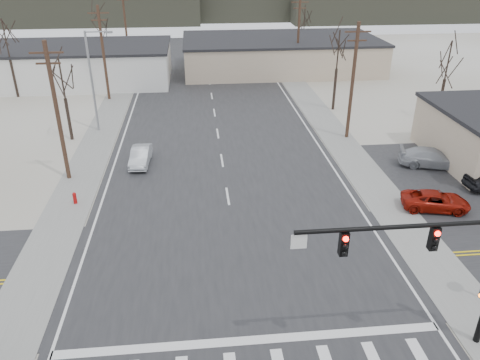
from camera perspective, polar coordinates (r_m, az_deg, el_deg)
The scene contains 28 objects.
ground at distance 25.52m, azimuth -0.12°, elevation -10.69°, with size 140.00×140.00×0.00m, color silver.
main_road at distance 38.47m, azimuth -2.31°, elevation 2.99°, with size 18.00×110.00×0.05m, color #242427.
cross_road at distance 25.50m, azimuth -0.12°, elevation -10.65°, with size 90.00×10.00×0.04m, color #242427.
sidewalk_left at distance 43.90m, azimuth -16.73°, elevation 4.94°, with size 3.00×90.00×0.06m, color gray.
sidewalk_right at distance 44.84m, azimuth 10.99°, elevation 6.06°, with size 3.00×90.00×0.06m, color gray.
traffic_signal_mast at distance 20.24m, azimuth 24.88°, elevation -8.47°, with size 8.95×0.43×7.20m.
fire_hydrant at distance 32.98m, azimuth -19.49°, elevation -2.09°, with size 0.24×0.24×0.87m.
building_left_far at distance 63.18m, azimuth -18.94°, elevation 13.25°, with size 22.30×12.30×4.50m.
building_right_far at distance 66.62m, azimuth 4.92°, elevation 15.10°, with size 26.30×14.30×4.30m.
upole_left_b at distance 35.09m, azimuth -21.41°, elevation 7.85°, with size 2.20×0.30×10.00m.
upole_left_c at distance 54.02m, azimuth -16.33°, elevation 14.75°, with size 2.20×0.30×10.00m.
upole_left_d at distance 73.51m, azimuth -13.80°, elevation 18.00°, with size 2.20×0.30×10.00m.
upole_right_a at distance 41.76m, azimuth 13.58°, elevation 11.76°, with size 2.20×0.30×10.00m.
upole_right_b at distance 62.50m, azimuth 7.12°, elevation 17.09°, with size 2.20×0.30×10.00m.
streetlight_main at distance 44.32m, azimuth -17.43°, elevation 11.96°, with size 2.40×0.25×9.00m.
tree_left_near at distance 42.90m, azimuth -20.85°, elevation 11.17°, with size 3.30×3.30×7.35m.
tree_right_mid at distance 49.32m, azimuth 11.87°, elevation 15.01°, with size 3.74×3.74×8.33m.
tree_left_far at distance 67.88m, azimuth -16.70°, elevation 17.89°, with size 3.96×3.96×8.82m.
tree_right_far at distance 74.79m, azimuth 7.87°, elevation 18.89°, with size 3.52×3.52×7.84m.
tree_lot at distance 49.51m, azimuth 24.03°, elevation 12.95°, with size 3.52×3.52×7.84m.
tree_left_mid at distance 58.48m, azimuth -26.64°, elevation 14.99°, with size 3.96×3.96×8.82m.
hill_left at distance 117.54m, azimuth -23.33°, elevation 18.88°, with size 70.00×18.00×7.00m, color #333026.
hill_right at distance 122.47m, azimuth 20.62°, elevation 19.20°, with size 60.00×18.00×5.50m, color #333026.
sedan_crossing at distance 37.50m, azimuth -12.03°, elevation 2.87°, with size 1.38×3.95×1.30m, color #A8ACB3.
car_far_a at distance 72.90m, azimuth -5.05°, elevation 15.04°, with size 2.21×5.43×1.58m, color black.
car_far_b at distance 77.93m, azimuth -9.81°, elevation 15.45°, with size 1.60×3.99×1.36m, color black.
car_parked_red at distance 32.95m, azimuth 22.74°, elevation -2.36°, with size 1.98×4.30×1.20m, color maroon.
car_parked_silver at distance 39.22m, azimuth 22.31°, elevation 2.53°, with size 1.98×4.88×1.42m, color #979AA0.
Camera 1 is at (-1.97, -20.16, 15.51)m, focal length 35.00 mm.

